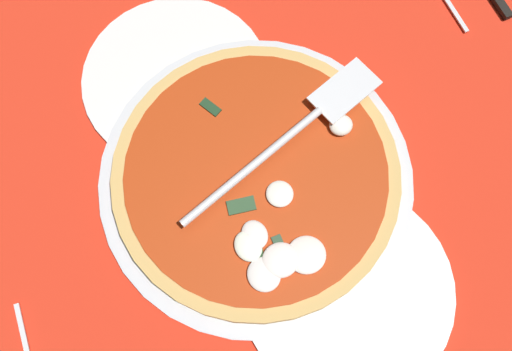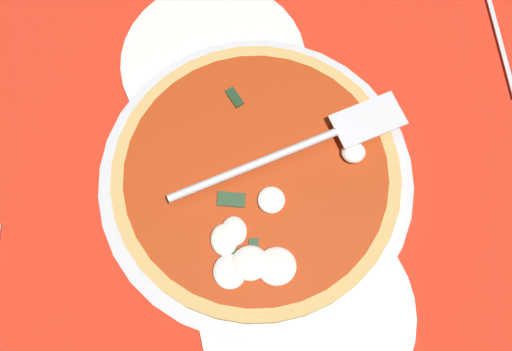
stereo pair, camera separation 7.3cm
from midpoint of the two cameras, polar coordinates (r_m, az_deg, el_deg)
name	(u,v)px [view 2 (the right image)]	position (r cm, az deg, el deg)	size (l,w,h in cm)	color
ground_plane	(242,164)	(76.09, 1.38, 0.75)	(99.28, 99.28, 0.80)	red
checker_pattern	(242,162)	(75.67, 1.39, 0.86)	(99.28, 99.28, 0.10)	white
pizza_pan	(256,179)	(74.33, 2.77, -0.81)	(39.56, 39.56, 1.19)	silver
dinner_plate_left	(214,61)	(81.04, -1.56, 10.61)	(25.05, 25.05, 1.00)	white
dinner_plate_right	(307,312)	(71.78, 7.91, -13.45)	(25.58, 25.58, 1.00)	white
pizza	(256,178)	(72.70, 2.85, -0.65)	(35.78, 35.78, 3.36)	tan
pizza_server	(296,148)	(71.49, 6.80, 2.22)	(11.02, 30.24, 1.00)	silver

